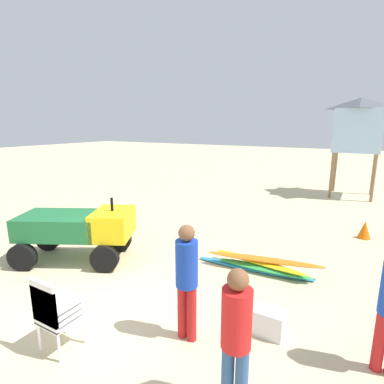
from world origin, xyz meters
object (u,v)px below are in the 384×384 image
Objects in this scene: surfboard_pile at (259,265)px; lifeguard_near_left at (187,275)px; traffic_cone_near at (365,230)px; lifeguard_near_center at (236,333)px; stacked_plastic_chairs at (53,309)px; cooler_box at (269,322)px; lifeguard_tower at (359,125)px; utility_cart at (78,228)px.

surfboard_pile is 2.72m from lifeguard_near_left.
lifeguard_near_left is 3.59× the size of traffic_cone_near.
surfboard_pile is 3.51m from lifeguard_near_center.
stacked_plastic_chairs is 3.09m from cooler_box.
traffic_cone_near reaches higher than cooler_box.
lifeguard_tower reaches higher than lifeguard_near_left.
cooler_box is (4.53, -0.36, -0.59)m from utility_cart.
utility_cart is 1.66× the size of lifeguard_near_center.
surfboard_pile is 2.02m from cooler_box.
surfboard_pile is at bearing -98.47° from lifeguard_tower.
lifeguard_tower is (5.13, 10.46, 2.29)m from utility_cart.
stacked_plastic_chairs is 0.65× the size of lifeguard_near_center.
traffic_cone_near is at bearing 40.40° from utility_cart.
surfboard_pile is at bearing 102.83° from lifeguard_near_center.
lifeguard_near_left is at bearing -16.76° from utility_cart.
surfboard_pile is at bearing 83.59° from lifeguard_near_left.
lifeguard_tower reaches higher than traffic_cone_near.
utility_cart is at bearing -139.60° from traffic_cone_near.
utility_cart is 2.53× the size of stacked_plastic_chairs.
lifeguard_near_center is at bearing -92.68° from lifeguard_tower.
surfboard_pile is 9.50m from lifeguard_tower.
stacked_plastic_chairs is 1.86m from lifeguard_near_left.
lifeguard_near_left is at bearing -145.89° from cooler_box.
cooler_box is at bearing -4.60° from utility_cart.
lifeguard_near_center reaches higher than surfboard_pile.
cooler_box is (1.02, 0.69, -0.82)m from lifeguard_near_left.
stacked_plastic_chairs is at bearing -171.43° from lifeguard_near_center.
surfboard_pile is (3.80, 1.51, -0.63)m from utility_cart.
lifeguard_near_center is 0.40× the size of lifeguard_tower.
lifeguard_near_center reaches higher than utility_cart.
cooler_box is (2.45, 1.83, -0.45)m from stacked_plastic_chairs.
stacked_plastic_chairs is 7.95m from traffic_cone_near.
utility_cart is at bearing -116.13° from lifeguard_tower.
stacked_plastic_chairs is 13.23m from lifeguard_tower.
stacked_plastic_chairs is 2.27× the size of traffic_cone_near.
lifeguard_tower is at bearing 81.53° from surfboard_pile.
lifeguard_near_center is (2.48, 0.37, 0.32)m from stacked_plastic_chairs.
lifeguard_near_center is 6.83m from traffic_cone_near.
lifeguard_tower is 8.58× the size of traffic_cone_near.
surfboard_pile is 3.87m from traffic_cone_near.
stacked_plastic_chairs is at bearing -143.34° from cooler_box.
utility_cart is 4.91m from lifeguard_near_center.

